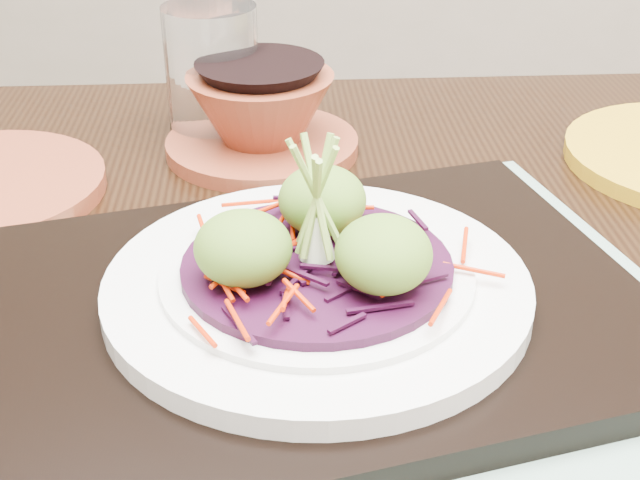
# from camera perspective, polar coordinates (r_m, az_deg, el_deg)

# --- Properties ---
(dining_table) EXTENTS (1.31, 0.97, 0.75)m
(dining_table) POSITION_cam_1_polar(r_m,az_deg,el_deg) (0.61, 0.73, -11.74)
(dining_table) COLOR black
(dining_table) RESTS_ON ground
(placemat) EXTENTS (0.53, 0.47, 0.00)m
(placemat) POSITION_cam_1_polar(r_m,az_deg,el_deg) (0.53, -0.19, -5.36)
(placemat) COLOR gray
(placemat) RESTS_ON dining_table
(serving_tray) EXTENTS (0.45, 0.40, 0.02)m
(serving_tray) POSITION_cam_1_polar(r_m,az_deg,el_deg) (0.52, -0.19, -4.43)
(serving_tray) COLOR black
(serving_tray) RESTS_ON placemat
(white_plate) EXTENTS (0.24, 0.24, 0.02)m
(white_plate) POSITION_cam_1_polar(r_m,az_deg,el_deg) (0.51, -0.19, -2.88)
(white_plate) COLOR silver
(white_plate) RESTS_ON serving_tray
(cabbage_bed) EXTENTS (0.15, 0.15, 0.01)m
(cabbage_bed) POSITION_cam_1_polar(r_m,az_deg,el_deg) (0.50, -0.19, -1.70)
(cabbage_bed) COLOR #2F0923
(cabbage_bed) RESTS_ON white_plate
(carrot_julienne) EXTENTS (0.19, 0.19, 0.01)m
(carrot_julienne) POSITION_cam_1_polar(r_m,az_deg,el_deg) (0.50, -0.20, -0.96)
(carrot_julienne) COLOR red
(carrot_julienne) RESTS_ON cabbage_bed
(guacamole_scoops) EXTENTS (0.13, 0.12, 0.04)m
(guacamole_scoops) POSITION_cam_1_polar(r_m,az_deg,el_deg) (0.49, -0.20, 0.43)
(guacamole_scoops) COLOR olive
(guacamole_scoops) RESTS_ON cabbage_bed
(scallion_garnish) EXTENTS (0.06, 0.06, 0.08)m
(scallion_garnish) POSITION_cam_1_polar(r_m,az_deg,el_deg) (0.48, -0.20, 2.39)
(scallion_garnish) COLOR #8FB749
(scallion_garnish) RESTS_ON cabbage_bed
(water_glass) EXTENTS (0.10, 0.10, 0.11)m
(water_glass) POSITION_cam_1_polar(r_m,az_deg,el_deg) (0.77, -6.91, 10.61)
(water_glass) COLOR white
(water_glass) RESTS_ON dining_table
(terracotta_bowl_set) EXTENTS (0.22, 0.22, 0.07)m
(terracotta_bowl_set) POSITION_cam_1_polar(r_m,az_deg,el_deg) (0.74, -3.78, 7.79)
(terracotta_bowl_set) COLOR maroon
(terracotta_bowl_set) RESTS_ON dining_table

